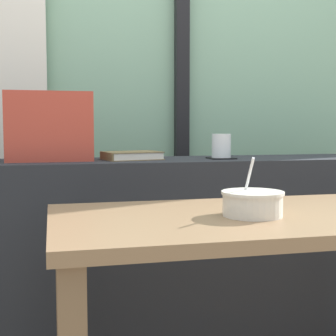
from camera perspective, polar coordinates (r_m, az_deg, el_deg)
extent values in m
cube|color=#84B293|center=(2.63, -2.67, 14.70)|extent=(4.80, 0.08, 2.80)
cube|color=black|center=(2.59, 1.63, 12.63)|extent=(0.07, 0.05, 2.60)
cube|color=#23262B|center=(2.04, 0.89, -10.52)|extent=(2.80, 0.37, 0.82)
cube|color=brown|center=(1.65, -11.72, -17.14)|extent=(0.06, 0.06, 0.67)
cube|color=#846647|center=(1.43, 11.01, -5.86)|extent=(1.20, 0.61, 0.03)
cube|color=black|center=(1.99, 6.20, 1.14)|extent=(0.10, 0.10, 0.00)
cylinder|color=white|center=(1.99, 6.22, 2.60)|extent=(0.08, 0.08, 0.10)
cylinder|color=#CC4C38|center=(1.99, 6.21, 2.32)|extent=(0.07, 0.07, 0.07)
cube|color=brown|center=(1.94, -4.16, 1.03)|extent=(0.24, 0.19, 0.00)
cube|color=silver|center=(1.94, -4.16, 1.46)|extent=(0.23, 0.19, 0.03)
cube|color=brown|center=(1.94, -4.17, 1.88)|extent=(0.24, 0.19, 0.00)
cube|color=brown|center=(1.90, -7.16, 1.37)|extent=(0.04, 0.15, 0.03)
cube|color=#B74233|center=(1.90, -13.66, 4.70)|extent=(0.32, 0.15, 0.26)
cylinder|color=silver|center=(1.37, 9.80, -4.10)|extent=(0.16, 0.16, 0.07)
cylinder|color=silver|center=(1.37, 9.82, -2.85)|extent=(0.17, 0.17, 0.01)
cylinder|color=brown|center=(1.37, 9.80, -4.28)|extent=(0.14, 0.14, 0.05)
cylinder|color=silver|center=(1.39, 9.25, -1.55)|extent=(0.02, 0.11, 0.14)
ellipsoid|color=silver|center=(1.41, 8.91, -3.35)|extent=(0.03, 0.05, 0.01)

